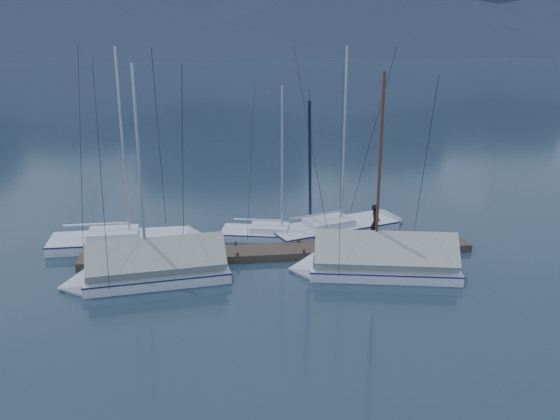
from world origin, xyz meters
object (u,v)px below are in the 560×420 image
Objects in this scene: sailboat_open_right at (350,227)px; sailboat_covered_far at (143,272)px; person at (375,223)px; sailboat_open_left at (142,241)px; sailboat_covered_near at (371,264)px; sailboat_open_mid at (291,236)px.

sailboat_open_right reaches higher than sailboat_covered_far.
sailboat_open_left is at bearing 99.48° from person.
sailboat_open_left is at bearing 153.86° from sailboat_covered_near.
person is (0.53, -2.61, 1.07)m from sailboat_open_right.
sailboat_covered_near is (-0.50, -5.65, 0.29)m from sailboat_open_right.
sailboat_open_mid is 4.53× the size of person.
sailboat_open_left is 11.17m from sailboat_covered_near.
sailboat_open_left is 1.09× the size of sailboat_covered_near.
sailboat_open_left reaches higher than sailboat_open_mid.
sailboat_open_left is at bearing -176.06° from sailboat_open_right.
sailboat_open_right is at bearing 30.67° from person.
sailboat_open_mid is (7.29, -0.07, -0.03)m from sailboat_open_left.
person is (10.58, 2.65, 0.78)m from sailboat_covered_far.
sailboat_covered_far is at bearing -152.36° from sailboat_open_right.
sailboat_open_mid is at bearing 83.41° from person.
sailboat_covered_near is at bearing -179.67° from person.
sailboat_open_left is 10.56m from sailboat_open_right.
sailboat_covered_far is at bearing -83.95° from sailboat_open_left.
sailboat_covered_near is at bearing -26.14° from sailboat_open_left.
sailboat_open_right is at bearing 3.94° from sailboat_open_left.
sailboat_open_right is at bearing 27.64° from sailboat_covered_far.
sailboat_open_mid is at bearing 119.40° from sailboat_covered_near.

